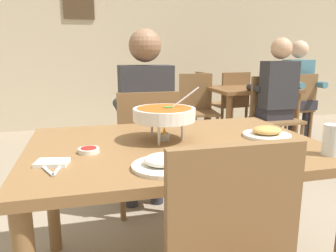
% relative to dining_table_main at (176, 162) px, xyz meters
% --- Properties ---
extents(cafe_rear_partition, '(10.00, 0.10, 3.00)m').
position_rel_dining_table_main_xyz_m(cafe_rear_partition, '(0.00, 3.79, 0.86)').
color(cafe_rear_partition, beige).
rests_on(cafe_rear_partition, ground_plane).
extents(dining_table_main, '(1.36, 0.97, 0.73)m').
position_rel_dining_table_main_xyz_m(dining_table_main, '(0.00, 0.00, 0.00)').
color(dining_table_main, brown).
rests_on(dining_table_main, ground_plane).
extents(chair_diner_main, '(0.44, 0.44, 0.90)m').
position_rel_dining_table_main_xyz_m(chair_diner_main, '(-0.00, 0.77, -0.13)').
color(chair_diner_main, brown).
rests_on(chair_diner_main, ground_plane).
extents(diner_main, '(0.40, 0.45, 1.31)m').
position_rel_dining_table_main_xyz_m(diner_main, '(0.00, 0.80, 0.11)').
color(diner_main, '#2D2D38').
rests_on(diner_main, ground_plane).
extents(curry_bowl, '(0.33, 0.30, 0.26)m').
position_rel_dining_table_main_xyz_m(curry_bowl, '(-0.04, 0.06, 0.22)').
color(curry_bowl, silver).
rests_on(curry_bowl, dining_table_main).
extents(rice_plate, '(0.24, 0.24, 0.06)m').
position_rel_dining_table_main_xyz_m(rice_plate, '(-0.14, -0.32, 0.12)').
color(rice_plate, white).
rests_on(rice_plate, dining_table_main).
extents(appetizer_plate, '(0.24, 0.24, 0.06)m').
position_rel_dining_table_main_xyz_m(appetizer_plate, '(0.48, 0.00, 0.12)').
color(appetizer_plate, white).
rests_on(appetizer_plate, dining_table_main).
extents(sauce_dish, '(0.09, 0.09, 0.02)m').
position_rel_dining_table_main_xyz_m(sauce_dish, '(-0.40, -0.06, 0.11)').
color(sauce_dish, white).
rests_on(sauce_dish, dining_table_main).
extents(napkin_folded, '(0.13, 0.10, 0.02)m').
position_rel_dining_table_main_xyz_m(napkin_folded, '(-0.54, -0.18, 0.10)').
color(napkin_folded, white).
rests_on(napkin_folded, dining_table_main).
extents(fork_utensil, '(0.08, 0.16, 0.01)m').
position_rel_dining_table_main_xyz_m(fork_utensil, '(-0.56, -0.23, 0.10)').
color(fork_utensil, silver).
rests_on(fork_utensil, dining_table_main).
extents(spoon_utensil, '(0.04, 0.17, 0.01)m').
position_rel_dining_table_main_xyz_m(spoon_utensil, '(-0.51, -0.23, 0.10)').
color(spoon_utensil, silver).
rests_on(spoon_utensil, dining_table_main).
extents(drink_glass, '(0.07, 0.07, 0.13)m').
position_rel_dining_table_main_xyz_m(drink_glass, '(0.57, -0.34, 0.15)').
color(drink_glass, silver).
rests_on(drink_glass, dining_table_main).
extents(dining_table_far, '(1.00, 0.80, 0.73)m').
position_rel_dining_table_main_xyz_m(dining_table_far, '(1.60, 2.23, -0.03)').
color(dining_table_far, brown).
rests_on(dining_table_far, ground_plane).
extents(chair_bg_left, '(0.46, 0.46, 0.90)m').
position_rel_dining_table_main_xyz_m(chair_bg_left, '(2.21, 2.16, -0.13)').
color(chair_bg_left, brown).
rests_on(chair_bg_left, ground_plane).
extents(chair_bg_middle, '(0.46, 0.46, 0.90)m').
position_rel_dining_table_main_xyz_m(chair_bg_middle, '(1.61, 1.73, -0.13)').
color(chair_bg_middle, brown).
rests_on(chair_bg_middle, ground_plane).
extents(chair_bg_right, '(0.45, 0.45, 0.90)m').
position_rel_dining_table_main_xyz_m(chair_bg_right, '(1.04, 2.74, -0.13)').
color(chair_bg_right, brown).
rests_on(chair_bg_right, ground_plane).
extents(chair_bg_corner, '(0.48, 0.48, 0.90)m').
position_rel_dining_table_main_xyz_m(chair_bg_corner, '(1.58, 2.72, -0.13)').
color(chair_bg_corner, brown).
rests_on(chair_bg_corner, ground_plane).
extents(chair_bg_window, '(0.49, 0.49, 0.90)m').
position_rel_dining_table_main_xyz_m(chair_bg_window, '(0.95, 2.37, -0.13)').
color(chair_bg_window, brown).
rests_on(chair_bg_window, ground_plane).
extents(patron_bg_left, '(0.40, 0.45, 1.31)m').
position_rel_dining_table_main_xyz_m(patron_bg_left, '(2.28, 2.22, 0.11)').
color(patron_bg_left, '#2D2D38').
rests_on(patron_bg_left, ground_plane).
extents(patron_bg_middle, '(0.40, 0.45, 1.31)m').
position_rel_dining_table_main_xyz_m(patron_bg_middle, '(1.60, 1.67, 0.11)').
color(patron_bg_middle, '#2D2D38').
rests_on(patron_bg_middle, ground_plane).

